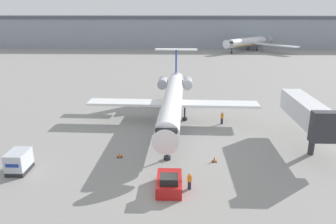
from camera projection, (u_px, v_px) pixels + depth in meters
The scene contains 11 objects.
ground_plane at pixel (164, 194), 30.59m from camera, with size 600.00×600.00×0.00m, color gray.
terminal_building at pixel (175, 31), 142.79m from camera, with size 180.00×16.80×13.29m.
airplane_main at pixel (173, 99), 48.89m from camera, with size 25.61×31.41×9.32m.
pushback_tug at pixel (169, 183), 31.13m from camera, with size 2.39×4.12×1.87m.
luggage_cart at pixel (19, 161), 34.45m from camera, with size 1.93×2.89×2.28m.
worker_near_tug at pixel (189, 181), 31.10m from camera, with size 0.40×0.24×1.73m.
worker_by_wing at pixel (222, 118), 48.63m from camera, with size 0.40×0.26×1.82m.
traffic_cone_left at pixel (120, 155), 37.97m from camera, with size 0.60×0.60×0.59m.
traffic_cone_right at pixel (214, 159), 36.83m from camera, with size 0.52×0.52×0.68m.
airplane_parked_far_left at pixel (252, 41), 131.22m from camera, with size 29.34×29.92×10.38m.
jet_bridge at pixel (307, 112), 39.79m from camera, with size 3.20×12.44×6.19m.
Camera 1 is at (1.17, -26.77, 16.62)m, focal length 35.00 mm.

